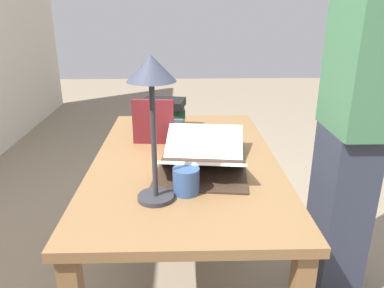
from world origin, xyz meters
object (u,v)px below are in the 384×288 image
open_book (203,157)px  person_reader (352,123)px  book_standing_upright (153,122)px  book_stack_tall (164,116)px  reading_lamp (152,88)px  coffee_mug (185,181)px

open_book → person_reader: (0.12, -0.67, 0.11)m
book_standing_upright → person_reader: person_reader is taller
open_book → book_stack_tall: 0.51m
open_book → person_reader: bearing=-73.4°
reading_lamp → person_reader: 0.98m
person_reader → reading_lamp: bearing=-63.6°
open_book → coffee_mug: open_book is taller
open_book → book_standing_upright: size_ratio=2.62×
reading_lamp → person_reader: (0.42, -0.85, -0.25)m
book_stack_tall → coffee_mug: 0.74m
book_stack_tall → book_standing_upright: (-0.21, 0.04, 0.03)m
coffee_mug → person_reader: bearing=-63.3°
open_book → coffee_mug: (-0.26, 0.08, 0.02)m
book_stack_tall → person_reader: bearing=-112.5°
person_reader → book_stack_tall: bearing=-112.5°
open_book → book_stack_tall: bearing=27.7°
coffee_mug → open_book: bearing=-16.4°
coffee_mug → person_reader: (0.38, -0.75, 0.09)m
book_standing_upright → person_reader: (-0.14, -0.89, 0.03)m
open_book → book_standing_upright: 0.35m
book_standing_upright → book_stack_tall: bearing=-6.3°
reading_lamp → coffee_mug: 0.36m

